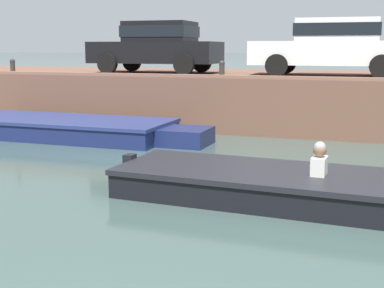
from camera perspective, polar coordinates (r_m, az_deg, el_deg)
name	(u,v)px	position (r m, az deg, el deg)	size (l,w,h in m)	color
ground_plane	(252,200)	(7.97, 6.44, -6.00)	(400.00, 400.00, 0.00)	#384C47
far_quay_wall	(319,99)	(16.23, 13.40, 4.69)	(60.00, 6.00, 1.45)	brown
far_wall_coping	(307,78)	(13.32, 12.19, 6.89)	(60.00, 0.24, 0.08)	brown
boat_moored_west_navy	(73,128)	(13.65, -12.62, 1.64)	(6.58, 2.14, 0.47)	navy
motorboat_passing	(286,186)	(7.96, 9.97, -4.48)	(5.65, 1.97, 0.92)	black
car_leftmost_black	(158,45)	(16.59, -3.69, 10.50)	(3.94, 2.08, 1.54)	black
car_left_inner_white	(333,45)	(15.32, 14.80, 10.21)	(4.32, 2.09, 1.54)	white
mooring_bollard_west	(13,66)	(16.87, -18.59, 7.93)	(0.15, 0.15, 0.45)	#2D2B28
mooring_bollard_mid	(222,68)	(13.88, 3.21, 8.05)	(0.15, 0.15, 0.45)	#2D2B28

